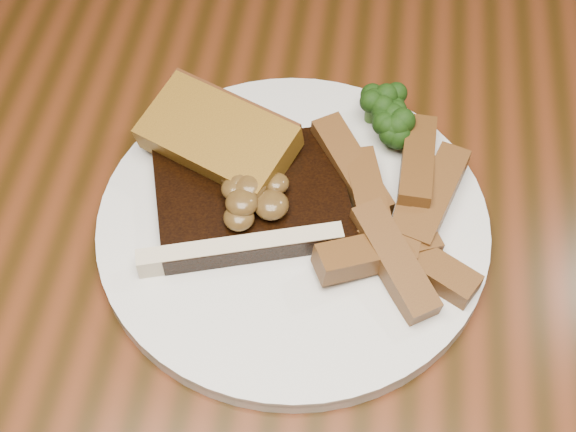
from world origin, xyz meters
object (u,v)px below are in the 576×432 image
at_px(garlic_bread, 220,154).
at_px(plate, 293,225).
at_px(dining_table, 281,284).
at_px(steak, 252,198).
at_px(potato_wedges, 394,204).

bearing_deg(garlic_bread, plate, -12.53).
bearing_deg(plate, dining_table, 169.08).
bearing_deg(dining_table, plate, -10.92).
distance_m(steak, garlic_bread, 0.05).
relative_size(plate, potato_wedges, 2.49).
distance_m(dining_table, plate, 0.10).
height_order(plate, garlic_bread, garlic_bread).
bearing_deg(garlic_bread, steak, -26.26).
distance_m(garlic_bread, potato_wedges, 0.15).
bearing_deg(potato_wedges, dining_table, -169.60).
relative_size(garlic_bread, potato_wedges, 0.97).
relative_size(dining_table, steak, 10.75).
height_order(dining_table, plate, plate).
height_order(plate, steak, steak).
height_order(garlic_bread, potato_wedges, garlic_bread).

